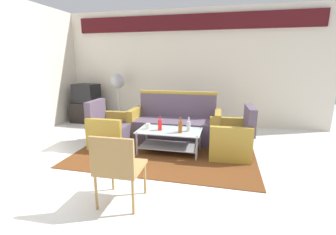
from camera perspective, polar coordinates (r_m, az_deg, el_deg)
The scene contains 15 objects.
ground_plane at distance 3.50m, azimuth -2.32°, elevation -13.65°, with size 14.00×14.00×0.00m, color white.
wall_back at distance 6.11m, azimuth 5.44°, elevation 12.23°, with size 6.52×0.19×2.80m.
rug at distance 4.36m, azimuth -0.48°, elevation -7.93°, with size 3.08×2.18×0.01m, color brown.
couch at distance 4.91m, azimuth 1.79°, elevation -1.70°, with size 1.82×0.78×0.96m.
armchair_left at distance 4.73m, azimuth -13.61°, elevation -3.00°, with size 0.71×0.77×0.85m.
armchair_right at distance 4.23m, azimuth 14.80°, elevation -5.02°, with size 0.74×0.80×0.85m.
coffee_table at distance 4.22m, azimuth 0.33°, elevation -4.84°, with size 1.10×0.60×0.40m.
bottle_brown at distance 4.01m, azimuth 2.95°, elevation -2.22°, with size 0.07×0.07×0.27m.
bottle_clear at distance 4.10m, azimuth 4.92°, elevation -2.02°, with size 0.07×0.07×0.25m.
bottle_red at distance 4.16m, azimuth -1.94°, elevation -1.77°, with size 0.07×0.07×0.25m.
cup at distance 4.26m, azimuth -4.77°, elevation -2.08°, with size 0.08×0.08×0.10m, color silver.
tv_stand at distance 6.69m, azimuth -18.49°, elevation 1.20°, with size 0.80×0.50×0.52m, color black.
television at distance 6.61m, azimuth -18.79°, elevation 5.45°, with size 0.66×0.52×0.48m.
pedestal_fan at distance 6.22m, azimuth -11.93°, elevation 7.75°, with size 0.36×0.36×1.27m.
wicker_chair at distance 2.70m, azimuth -11.91°, elevation -10.87°, with size 0.49×0.49×0.84m.
Camera 1 is at (0.85, -3.00, 1.59)m, focal length 25.67 mm.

